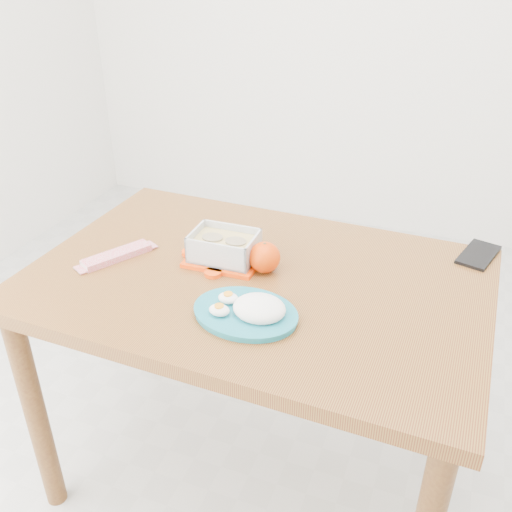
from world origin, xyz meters
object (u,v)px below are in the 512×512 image
(rice_plate, at_px, (250,309))
(smartphone, at_px, (478,255))
(dining_table, at_px, (256,307))
(food_container, at_px, (224,248))
(orange_fruit, at_px, (265,257))

(rice_plate, distance_m, smartphone, 0.70)
(rice_plate, bearing_deg, dining_table, 111.20)
(food_container, bearing_deg, smartphone, 21.94)
(orange_fruit, bearing_deg, smartphone, 28.46)
(food_container, height_order, smartphone, food_container)
(orange_fruit, distance_m, rice_plate, 0.21)
(dining_table, relative_size, orange_fruit, 14.46)
(dining_table, height_order, smartphone, smartphone)
(orange_fruit, xyz_separation_m, rice_plate, (0.04, -0.21, -0.02))
(orange_fruit, distance_m, smartphone, 0.60)
(dining_table, bearing_deg, orange_fruit, 70.10)
(orange_fruit, xyz_separation_m, smartphone, (0.53, 0.29, -0.04))
(dining_table, height_order, orange_fruit, orange_fruit)
(rice_plate, bearing_deg, smartphone, 50.23)
(food_container, relative_size, rice_plate, 0.74)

